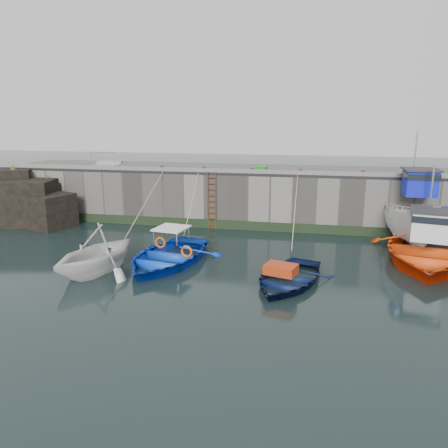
% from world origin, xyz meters
% --- Properties ---
extents(ground, '(120.00, 120.00, 0.00)m').
position_xyz_m(ground, '(0.00, 0.00, 0.00)').
color(ground, black).
rests_on(ground, ground).
extents(quay_back, '(30.00, 5.00, 3.00)m').
position_xyz_m(quay_back, '(0.00, 12.50, 1.50)').
color(quay_back, slate).
rests_on(quay_back, ground).
extents(road_back, '(30.00, 5.00, 0.16)m').
position_xyz_m(road_back, '(0.00, 12.50, 3.08)').
color(road_back, black).
rests_on(road_back, quay_back).
extents(kerb_back, '(30.00, 0.30, 0.20)m').
position_xyz_m(kerb_back, '(0.00, 10.15, 3.26)').
color(kerb_back, slate).
rests_on(kerb_back, road_back).
extents(algae_back, '(30.00, 0.08, 0.50)m').
position_xyz_m(algae_back, '(0.00, 9.96, 0.25)').
color(algae_back, black).
rests_on(algae_back, ground).
extents(rock_outcrop, '(5.85, 4.24, 3.41)m').
position_xyz_m(rock_outcrop, '(-12.92, 9.11, 1.26)').
color(rock_outcrop, black).
rests_on(rock_outcrop, ground).
extents(ladder, '(0.51, 0.08, 3.20)m').
position_xyz_m(ladder, '(-2.00, 9.91, 1.59)').
color(ladder, '#3F1E0F').
rests_on(ladder, ground).
extents(boat_near_white, '(4.76, 5.17, 2.27)m').
position_xyz_m(boat_near_white, '(-4.98, 2.07, 0.00)').
color(boat_near_white, silver).
rests_on(boat_near_white, ground).
extents(boat_near_white_rope, '(0.04, 6.02, 3.10)m').
position_xyz_m(boat_near_white_rope, '(-4.98, 7.28, 0.00)').
color(boat_near_white_rope, tan).
rests_on(boat_near_white_rope, ground).
extents(boat_near_blue, '(4.79, 6.12, 1.15)m').
position_xyz_m(boat_near_blue, '(-2.54, 3.67, 0.00)').
color(boat_near_blue, blue).
rests_on(boat_near_blue, ground).
extents(boat_near_blue_rope, '(0.04, 4.63, 3.10)m').
position_xyz_m(boat_near_blue_rope, '(-2.54, 8.09, 0.00)').
color(boat_near_blue_rope, tan).
rests_on(boat_near_blue_rope, ground).
extents(boat_near_navy, '(4.27, 5.15, 0.92)m').
position_xyz_m(boat_near_navy, '(2.71, 2.40, 0.00)').
color(boat_near_navy, '#09133C').
rests_on(boat_near_navy, ground).
extents(boat_near_navy_rope, '(0.04, 5.72, 3.10)m').
position_xyz_m(boat_near_navy_rope, '(2.71, 7.45, 0.00)').
color(boat_near_navy_rope, tan).
rests_on(boat_near_navy_rope, ground).
extents(boat_far_white, '(2.84, 7.29, 5.80)m').
position_xyz_m(boat_far_white, '(8.51, 9.46, 1.17)').
color(boat_far_white, white).
rests_on(boat_far_white, ground).
extents(boat_far_orange, '(6.51, 8.12, 4.50)m').
position_xyz_m(boat_far_orange, '(8.44, 6.21, 0.48)').
color(boat_far_orange, '#F2440C').
rests_on(boat_far_orange, ground).
extents(fish_crate, '(0.67, 0.55, 0.32)m').
position_xyz_m(fish_crate, '(0.65, 10.84, 3.32)').
color(fish_crate, '#1E8918').
rests_on(fish_crate, road_back).
extents(railing, '(1.60, 1.05, 1.00)m').
position_xyz_m(railing, '(-8.75, 11.25, 3.36)').
color(railing, '#A5A8AD').
rests_on(railing, road_back).
extents(bollard_a, '(0.18, 0.18, 0.28)m').
position_xyz_m(bollard_a, '(-5.00, 10.25, 3.30)').
color(bollard_a, '#3F1E0F').
rests_on(bollard_a, road_back).
extents(bollard_b, '(0.18, 0.18, 0.28)m').
position_xyz_m(bollard_b, '(-2.50, 10.25, 3.30)').
color(bollard_b, '#3F1E0F').
rests_on(bollard_b, road_back).
extents(bollard_c, '(0.18, 0.18, 0.28)m').
position_xyz_m(bollard_c, '(0.20, 10.25, 3.30)').
color(bollard_c, '#3F1E0F').
rests_on(bollard_c, road_back).
extents(bollard_d, '(0.18, 0.18, 0.28)m').
position_xyz_m(bollard_d, '(2.80, 10.25, 3.30)').
color(bollard_d, '#3F1E0F').
rests_on(bollard_d, road_back).
extents(bollard_e, '(0.18, 0.18, 0.28)m').
position_xyz_m(bollard_e, '(6.00, 10.25, 3.30)').
color(bollard_e, '#3F1E0F').
rests_on(bollard_e, road_back).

